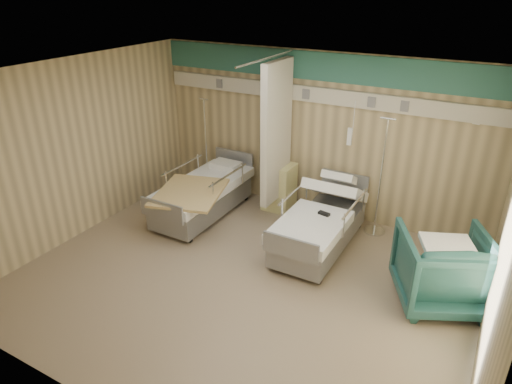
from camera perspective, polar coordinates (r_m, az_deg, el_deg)
ground at (r=6.52m, az=-1.57°, el=-10.80°), size 6.00×5.00×0.00m
room_walls at (r=5.85m, az=-0.77°, el=5.52°), size 6.04×5.04×2.82m
bed_right at (r=7.13m, az=7.95°, el=-4.66°), size 1.00×2.16×0.63m
bed_left at (r=8.06m, az=-6.69°, el=-0.86°), size 1.00×2.16×0.63m
bedside_cabinet at (r=8.22m, az=2.91°, el=0.66°), size 0.50×0.48×0.85m
visitor_armchair at (r=6.30m, az=22.31°, el=-8.90°), size 1.43×1.45×0.99m
waffle_blanket at (r=6.02m, az=23.15°, el=-4.78°), size 0.77×0.73×0.07m
iv_stand_right at (r=7.69m, az=14.85°, el=-2.22°), size 0.35×0.35×1.95m
iv_stand_left at (r=8.91m, az=-6.11°, el=2.26°), size 0.33×0.33×1.86m
call_remote at (r=6.88m, az=8.50°, el=-2.69°), size 0.19×0.11×0.04m
tan_blanket at (r=7.53m, az=-8.29°, el=-0.05°), size 1.33×1.50×0.04m
toiletry_bag at (r=8.09m, az=3.18°, el=3.97°), size 0.21×0.14×0.11m
white_cup at (r=8.12m, az=1.82°, el=4.11°), size 0.09×0.09×0.12m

